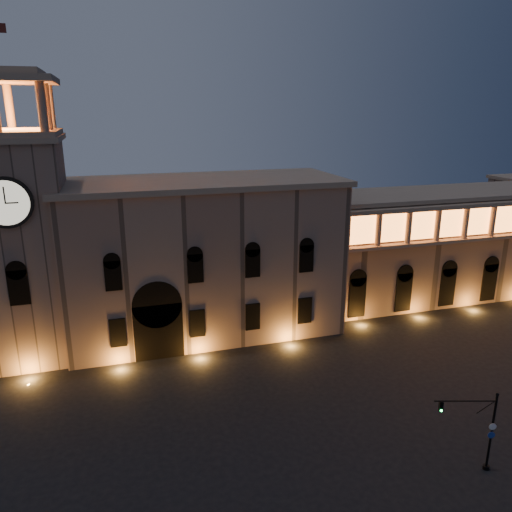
% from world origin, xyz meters
% --- Properties ---
extents(ground, '(160.00, 160.00, 0.00)m').
position_xyz_m(ground, '(0.00, 0.00, 0.00)').
color(ground, black).
rests_on(ground, ground).
extents(government_building, '(30.80, 12.80, 17.60)m').
position_xyz_m(government_building, '(-2.08, 21.93, 8.77)').
color(government_building, '#8D6E5C').
rests_on(government_building, ground).
extents(clock_tower, '(9.80, 9.80, 32.40)m').
position_xyz_m(clock_tower, '(-20.50, 20.98, 12.50)').
color(clock_tower, '#8D6E5C').
rests_on(clock_tower, ground).
extents(colonnade_wing, '(40.60, 11.50, 14.50)m').
position_xyz_m(colonnade_wing, '(32.00, 23.92, 7.33)').
color(colonnade_wing, '#886957').
rests_on(colonnade_wing, ground).
extents(traffic_light, '(4.39, 1.51, 6.24)m').
position_xyz_m(traffic_light, '(12.07, -7.15, 3.28)').
color(traffic_light, black).
rests_on(traffic_light, ground).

